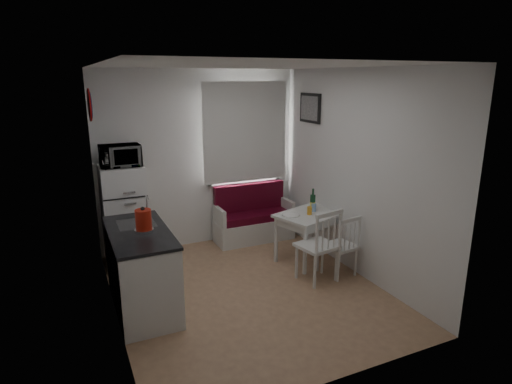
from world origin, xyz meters
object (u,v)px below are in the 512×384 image
Objects in this scene: chair_left at (322,238)px; microwave at (120,156)px; wine_bottle at (313,200)px; kitchen_counter at (141,269)px; fridge at (125,216)px; bench at (253,222)px; chair_right at (344,240)px; dining_table at (310,218)px; kettle at (143,220)px.

chair_left is 2.75m from microwave.
microwave is 2.64m from wine_bottle.
chair_left is 1.02× the size of microwave.
microwave is at bearing 89.06° from kitchen_counter.
fridge reaches higher than kitchen_counter.
wine_bottle is (0.49, -0.92, 0.55)m from bench.
chair_right is 0.82m from wine_bottle.
kitchen_counter is at bearing 160.59° from chair_left.
kitchen_counter is 2.14m from chair_left.
kitchen_counter reaches higher than dining_table.
chair_left is (-0.25, -0.67, -0.02)m from dining_table.
fridge is (-2.34, 0.92, 0.08)m from dining_table.
wine_bottle is at bearing 29.27° from dining_table.
chair_left reaches higher than chair_right.
chair_left is (0.15, -1.69, 0.30)m from bench.
fridge is at bearing 91.31° from kettle.
microwave is (-2.43, 1.52, 1.01)m from chair_right.
kitchen_counter reaches higher than chair_left.
bench is (1.96, 1.35, -0.17)m from kitchen_counter.
kitchen_counter reaches higher than chair_right.
chair_left is at bearing -7.47° from kettle.
dining_table is (2.36, 0.33, 0.15)m from kitchen_counter.
kitchen_counter is at bearing -145.35° from bench.
chair_right is 2.90m from fridge.
fridge is at bearing 89.10° from kitchen_counter.
kitchen_counter is 4.28× the size of wine_bottle.
bench is 0.89× the size of fridge.
kitchen_counter is 2.57× the size of chair_left.
kitchen_counter reaches higher than bench.
kettle is (-2.31, -0.40, 0.43)m from dining_table.
fridge is 5.12× the size of kettle.
wine_bottle is at bearing -61.97° from bench.
microwave is 1.88× the size of kettle.
chair_right is 0.32× the size of fridge.
chair_right is 0.87× the size of microwave.
wine_bottle is (2.40, 0.50, -0.20)m from kettle.
bench is 3.94× the size of wine_bottle.
kitchen_counter is 1.59m from microwave.
chair_left is at bearing -114.04° from wine_bottle.
dining_table is at bearing 7.91° from kitchen_counter.
dining_table is (0.40, -1.02, 0.32)m from bench.
kitchen_counter is 1.27m from fridge.
kitchen_counter reaches higher than wine_bottle.
kettle is (-2.06, 0.27, 0.45)m from chair_left.
fridge is 2.57m from wine_bottle.
bench is at bearing 93.33° from dining_table.
kettle is at bearing 164.53° from chair_right.
kitchen_counter is 4.92× the size of kettle.
dining_table is 2.43× the size of chair_right.
chair_right is at bearing -32.03° from microwave.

